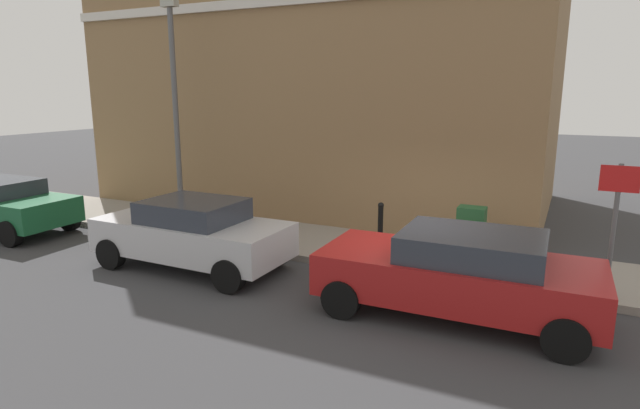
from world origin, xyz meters
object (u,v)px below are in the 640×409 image
at_px(lamppost, 175,103).
at_px(bollard_near_cabinet, 380,223).
at_px(car_silver, 193,233).
at_px(utility_cabinet, 470,236).
at_px(street_sign, 616,210).
at_px(car_red, 459,272).

bearing_deg(lamppost, bollard_near_cabinet, -89.35).
bearing_deg(car_silver, lamppost, -45.18).
distance_m(utility_cabinet, street_sign, 2.80).
bearing_deg(car_silver, car_red, -179.84).
distance_m(bollard_near_cabinet, lamppost, 6.24).
xyz_separation_m(car_silver, lamppost, (2.55, 2.52, 2.55)).
xyz_separation_m(car_red, utility_cabinet, (2.52, 0.27, -0.08)).
height_order(bollard_near_cabinet, lamppost, lamppost).
xyz_separation_m(car_silver, bollard_near_cabinet, (2.62, -3.16, -0.05)).
height_order(utility_cabinet, street_sign, street_sign).
bearing_deg(street_sign, car_silver, 102.17).
bearing_deg(utility_cabinet, bollard_near_cabinet, 87.13).
relative_size(utility_cabinet, lamppost, 0.20).
bearing_deg(car_silver, bollard_near_cabinet, -140.11).
height_order(car_silver, lamppost, lamppost).
bearing_deg(lamppost, car_silver, -135.40).
height_order(bollard_near_cabinet, street_sign, street_sign).
bearing_deg(bollard_near_cabinet, car_red, -139.12).
relative_size(bollard_near_cabinet, lamppost, 0.18).
distance_m(car_red, street_sign, 2.90).
bearing_deg(bollard_near_cabinet, street_sign, -102.26).
bearing_deg(bollard_near_cabinet, utility_cabinet, -92.87).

